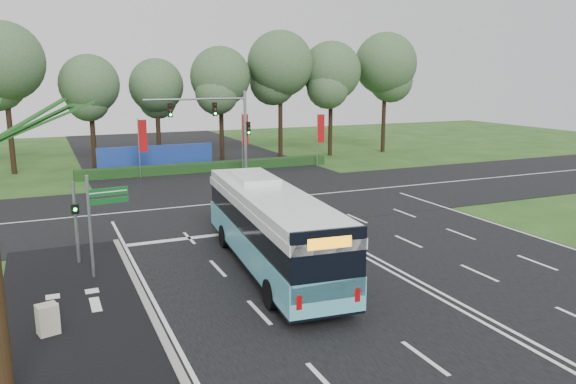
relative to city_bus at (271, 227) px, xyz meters
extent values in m
plane|color=#214818|center=(4.47, 0.87, -1.86)|extent=(120.00, 120.00, 0.00)
cube|color=black|center=(4.47, 0.87, -1.84)|extent=(20.00, 120.00, 0.04)
cube|color=black|center=(4.47, 12.87, -1.83)|extent=(120.00, 14.00, 0.05)
cube|color=black|center=(-8.03, -2.13, -1.83)|extent=(5.00, 18.00, 0.06)
cube|color=gray|center=(-5.63, -2.13, -1.80)|extent=(0.25, 18.00, 0.12)
cube|color=#56B3C8|center=(0.00, 0.01, -0.71)|extent=(3.83, 13.05, 1.18)
cube|color=black|center=(0.00, 0.01, -1.25)|extent=(3.79, 12.98, 0.32)
cube|color=black|center=(0.00, 0.01, 0.36)|extent=(3.70, 12.85, 1.02)
cube|color=white|center=(0.00, 0.01, 1.00)|extent=(3.83, 13.05, 0.38)
cube|color=white|center=(0.00, 0.01, 1.38)|extent=(3.73, 12.53, 0.38)
cube|color=white|center=(0.24, 2.68, 1.70)|extent=(2.00, 3.36, 0.27)
cube|color=black|center=(-0.57, -6.33, 0.41)|extent=(2.60, 0.35, 2.36)
cube|color=orange|center=(-0.58, -6.37, 1.16)|extent=(1.50, 0.19, 0.38)
cylinder|color=black|center=(-0.93, 3.75, -1.30)|extent=(0.40, 1.14, 1.11)
cylinder|color=black|center=(1.58, 3.53, -1.30)|extent=(0.40, 1.14, 1.11)
cylinder|color=black|center=(-1.62, -3.93, -1.30)|extent=(0.40, 1.14, 1.11)
cylinder|color=black|center=(0.89, -4.16, -1.30)|extent=(0.40, 1.14, 1.11)
cylinder|color=gray|center=(-7.54, 4.09, -0.01)|extent=(0.15, 0.15, 3.69)
cube|color=black|center=(-7.54, 3.91, 0.67)|extent=(0.33, 0.25, 0.42)
sphere|color=#19F233|center=(-7.54, 3.81, 0.67)|extent=(0.15, 0.15, 0.15)
cylinder|color=gray|center=(-7.11, 1.92, 0.29)|extent=(0.13, 0.13, 4.30)
cube|color=#0D4E1A|center=(-6.31, 2.03, 1.69)|extent=(1.61, 0.28, 0.32)
cube|color=#0D4E1A|center=(-6.31, 2.03, 1.32)|extent=(1.61, 0.28, 0.24)
cube|color=white|center=(-6.31, 2.00, 1.69)|extent=(1.49, 0.22, 0.04)
cube|color=#C0B59B|center=(-8.92, -2.97, -1.34)|extent=(0.74, 0.67, 1.05)
cylinder|color=gray|center=(-1.50, 24.42, 0.56)|extent=(0.08, 0.08, 4.83)
cube|color=#A10D0E|center=(-1.15, 24.40, 1.58)|extent=(0.65, 0.07, 2.58)
cylinder|color=gray|center=(7.18, 24.20, 0.66)|extent=(0.08, 0.08, 5.03)
cube|color=#A10D0E|center=(7.52, 24.35, 1.72)|extent=(0.64, 0.29, 2.68)
cylinder|color=gray|center=(14.47, 24.34, 0.55)|extent=(0.08, 0.08, 4.82)
cube|color=#A10D0E|center=(14.82, 24.29, 1.57)|extent=(0.64, 0.13, 2.57)
cylinder|color=gray|center=(6.47, 21.37, 1.64)|extent=(0.24, 0.24, 7.00)
cylinder|color=gray|center=(2.47, 21.37, 4.54)|extent=(8.00, 0.16, 0.16)
cube|color=black|center=(3.97, 21.37, 3.74)|extent=(0.32, 0.28, 1.05)
cube|color=black|center=(0.47, 21.37, 3.74)|extent=(0.32, 0.28, 1.05)
cube|color=black|center=(6.72, 21.37, 2.14)|extent=(0.32, 0.28, 1.05)
cube|color=#173613|center=(4.47, 25.37, -1.46)|extent=(22.00, 1.20, 0.80)
cube|color=navy|center=(0.47, 27.87, -0.76)|extent=(10.00, 0.30, 2.20)
cylinder|color=black|center=(-10.94, 30.87, 2.56)|extent=(0.44, 0.44, 8.85)
sphere|color=#314F2E|center=(-10.94, 30.87, 7.45)|extent=(6.52, 6.52, 6.52)
cylinder|color=black|center=(-4.37, 31.38, 1.67)|extent=(0.44, 0.44, 7.06)
sphere|color=#314F2E|center=(-4.37, 31.38, 5.57)|extent=(5.20, 5.20, 5.20)
cylinder|color=black|center=(1.66, 32.57, 1.58)|extent=(0.44, 0.44, 6.88)
sphere|color=#314F2E|center=(1.66, 32.57, 5.38)|extent=(5.07, 5.07, 5.07)
cylinder|color=black|center=(7.28, 30.45, 1.98)|extent=(0.44, 0.44, 7.67)
sphere|color=#314F2E|center=(7.28, 30.45, 6.21)|extent=(5.65, 5.65, 5.65)
cylinder|color=black|center=(13.44, 30.50, 2.55)|extent=(0.44, 0.44, 8.82)
sphere|color=#314F2E|center=(13.44, 30.50, 7.43)|extent=(6.50, 6.50, 6.50)
cylinder|color=black|center=(18.81, 29.94, 2.23)|extent=(0.44, 0.44, 8.17)
sphere|color=#314F2E|center=(18.81, 29.94, 6.74)|extent=(6.02, 6.02, 6.02)
cylinder|color=black|center=(25.48, 30.24, 2.60)|extent=(0.44, 0.44, 8.92)
sphere|color=#314F2E|center=(25.48, 30.24, 7.54)|extent=(6.58, 6.58, 6.58)
camera|label=1|loc=(-8.63, -21.38, 6.34)|focal=35.00mm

